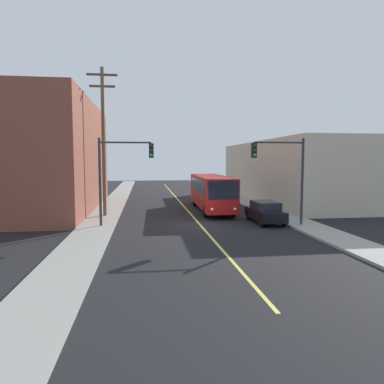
{
  "coord_description": "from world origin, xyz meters",
  "views": [
    {
      "loc": [
        -3.96,
        -24.96,
        4.59
      ],
      "look_at": [
        0.0,
        4.59,
        2.0
      ],
      "focal_mm": 33.49,
      "sensor_mm": 36.0,
      "label": 1
    }
  ],
  "objects_px": {
    "traffic_signal_left_corner": "(123,165)",
    "fire_hydrant": "(262,204)",
    "parked_car_black": "(265,212)",
    "traffic_signal_right_corner": "(281,165)",
    "utility_pole_near": "(103,136)",
    "city_bus": "(211,191)"
  },
  "relations": [
    {
      "from": "traffic_signal_left_corner",
      "to": "utility_pole_near",
      "type": "bearing_deg",
      "value": 110.53
    },
    {
      "from": "city_bus",
      "to": "traffic_signal_left_corner",
      "type": "bearing_deg",
      "value": -135.03
    },
    {
      "from": "utility_pole_near",
      "to": "fire_hydrant",
      "type": "height_order",
      "value": "utility_pole_near"
    },
    {
      "from": "parked_car_black",
      "to": "traffic_signal_right_corner",
      "type": "bearing_deg",
      "value": -71.69
    },
    {
      "from": "parked_car_black",
      "to": "fire_hydrant",
      "type": "xyz_separation_m",
      "value": [
        1.97,
        6.66,
        -0.26
      ]
    },
    {
      "from": "city_bus",
      "to": "parked_car_black",
      "type": "relative_size",
      "value": 2.77
    },
    {
      "from": "city_bus",
      "to": "traffic_signal_left_corner",
      "type": "distance_m",
      "value": 11.04
    },
    {
      "from": "city_bus",
      "to": "fire_hydrant",
      "type": "height_order",
      "value": "city_bus"
    },
    {
      "from": "city_bus",
      "to": "parked_car_black",
      "type": "xyz_separation_m",
      "value": [
        2.68,
        -7.37,
        -0.98
      ]
    },
    {
      "from": "traffic_signal_left_corner",
      "to": "traffic_signal_right_corner",
      "type": "relative_size",
      "value": 1.0
    },
    {
      "from": "city_bus",
      "to": "traffic_signal_right_corner",
      "type": "relative_size",
      "value": 2.03
    },
    {
      "from": "utility_pole_near",
      "to": "traffic_signal_right_corner",
      "type": "distance_m",
      "value": 14.17
    },
    {
      "from": "city_bus",
      "to": "parked_car_black",
      "type": "height_order",
      "value": "city_bus"
    },
    {
      "from": "traffic_signal_left_corner",
      "to": "traffic_signal_right_corner",
      "type": "distance_m",
      "value": 10.91
    },
    {
      "from": "city_bus",
      "to": "fire_hydrant",
      "type": "distance_m",
      "value": 4.86
    },
    {
      "from": "city_bus",
      "to": "traffic_signal_right_corner",
      "type": "bearing_deg",
      "value": -70.33
    },
    {
      "from": "fire_hydrant",
      "to": "traffic_signal_right_corner",
      "type": "bearing_deg",
      "value": -99.87
    },
    {
      "from": "city_bus",
      "to": "fire_hydrant",
      "type": "bearing_deg",
      "value": -8.7
    },
    {
      "from": "parked_car_black",
      "to": "traffic_signal_right_corner",
      "type": "distance_m",
      "value": 3.86
    },
    {
      "from": "utility_pole_near",
      "to": "city_bus",
      "type": "bearing_deg",
      "value": 17.19
    },
    {
      "from": "traffic_signal_left_corner",
      "to": "fire_hydrant",
      "type": "relative_size",
      "value": 7.14
    },
    {
      "from": "traffic_signal_left_corner",
      "to": "fire_hydrant",
      "type": "bearing_deg",
      "value": 29.34
    }
  ]
}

